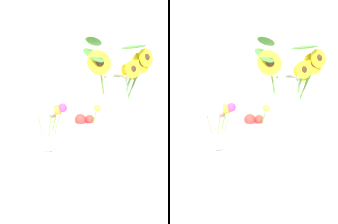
# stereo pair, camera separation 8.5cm
# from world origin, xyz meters

# --- Properties ---
(ground_plane) EXTENTS (6.00, 6.00, 0.00)m
(ground_plane) POSITION_xyz_m (0.00, 0.00, 0.00)
(ground_plane) COLOR silver
(serving_tray) EXTENTS (0.53, 0.53, 0.02)m
(serving_tray) POSITION_xyz_m (0.02, 0.10, 0.01)
(serving_tray) COLOR white
(serving_tray) RESTS_ON ground_plane
(mason_jar_sunflowers) EXTENTS (0.27, 0.25, 0.40)m
(mason_jar_sunflowers) POSITION_xyz_m (0.15, 0.08, 0.19)
(mason_jar_sunflowers) COLOR silver
(mason_jar_sunflowers) RESTS_ON serving_tray
(vase_small_center) EXTENTS (0.08, 0.08, 0.17)m
(vase_small_center) POSITION_xyz_m (0.00, 0.07, 0.09)
(vase_small_center) COLOR white
(vase_small_center) RESTS_ON serving_tray
(vase_bulb_right) EXTENTS (0.12, 0.09, 0.18)m
(vase_bulb_right) POSITION_xyz_m (-0.11, 0.13, 0.10)
(vase_bulb_right) COLOR white
(vase_bulb_right) RESTS_ON serving_tray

